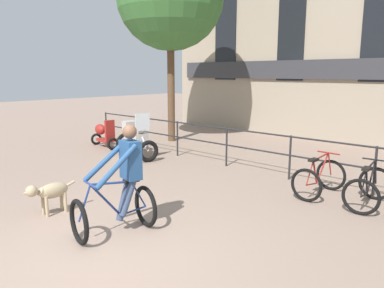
{
  "coord_description": "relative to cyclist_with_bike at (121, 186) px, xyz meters",
  "views": [
    {
      "loc": [
        4.18,
        -2.56,
        2.47
      ],
      "look_at": [
        -0.94,
        2.86,
        1.05
      ],
      "focal_mm": 35.0,
      "sensor_mm": 36.0,
      "label": 1
    }
  ],
  "objects": [
    {
      "name": "cyclist_with_bike",
      "position": [
        0.0,
        0.0,
        0.0
      ],
      "size": [
        0.88,
        1.28,
        1.7
      ],
      "rotation": [
        0.0,
        0.0,
        -0.19
      ],
      "color": "black",
      "rests_on": "ground_plane"
    },
    {
      "name": "dog",
      "position": [
        -1.55,
        -0.42,
        -0.34
      ],
      "size": [
        0.25,
        0.94,
        0.6
      ],
      "rotation": [
        0.0,
        0.0,
        -0.02
      ],
      "color": "tan",
      "rests_on": "ground_plane"
    },
    {
      "name": "parked_motorcycle",
      "position": [
        -4.14,
        3.54,
        -0.2
      ],
      "size": [
        1.8,
        0.99,
        1.35
      ],
      "rotation": [
        0.0,
        0.0,
        1.34
      ],
      "color": "black",
      "rests_on": "ground_plane"
    },
    {
      "name": "ground_plane",
      "position": [
        0.41,
        -0.71,
        -0.76
      ],
      "size": [
        60.0,
        60.0,
        0.0
      ],
      "primitive_type": "plane",
      "color": "gray"
    },
    {
      "name": "building_facade",
      "position": [
        0.41,
        10.28,
        3.26
      ],
      "size": [
        18.0,
        0.72,
        8.07
      ],
      "color": "gray",
      "rests_on": "ground_plane"
    },
    {
      "name": "parked_bicycle_mid_left",
      "position": [
        2.4,
        3.83,
        -0.41
      ],
      "size": [
        0.74,
        1.16,
        0.86
      ],
      "rotation": [
        0.0,
        0.0,
        3.22
      ],
      "color": "black",
      "rests_on": "ground_plane"
    },
    {
      "name": "parked_bicycle_near_lamp",
      "position": [
        1.43,
        3.83,
        -0.41
      ],
      "size": [
        0.7,
        1.13,
        0.86
      ],
      "rotation": [
        0.0,
        0.0,
        3.11
      ],
      "color": "black",
      "rests_on": "ground_plane"
    },
    {
      "name": "parked_scooter",
      "position": [
        -6.12,
        3.72,
        -0.3
      ],
      "size": [
        1.32,
        0.55,
        0.96
      ],
      "rotation": [
        0.0,
        0.0,
        1.45
      ],
      "color": "black",
      "rests_on": "ground_plane"
    },
    {
      "name": "canal_railing",
      "position": [
        0.41,
        4.49,
        -0.05
      ],
      "size": [
        15.05,
        0.05,
        1.05
      ],
      "color": "#232326",
      "rests_on": "ground_plane"
    }
  ]
}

